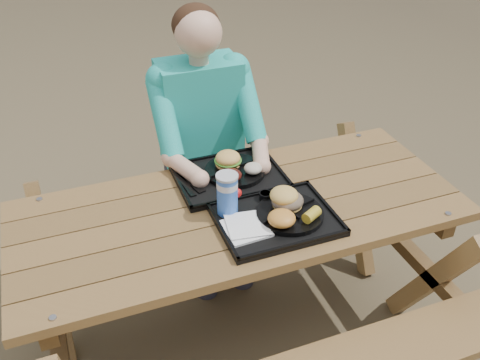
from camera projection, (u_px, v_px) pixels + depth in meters
name	position (u px, v px, depth m)	size (l,w,h in m)	color
ground	(240.00, 332.00, 2.56)	(60.00, 60.00, 0.00)	#999999
picnic_table	(240.00, 275.00, 2.35)	(1.80, 1.49, 0.75)	#999999
tray_near	(276.00, 220.00, 2.05)	(0.45, 0.35, 0.02)	black
tray_far	(229.00, 177.00, 2.30)	(0.45, 0.35, 0.02)	black
plate_near	(290.00, 214.00, 2.06)	(0.26, 0.26, 0.02)	black
plate_far	(235.00, 171.00, 2.31)	(0.26, 0.26, 0.02)	black
napkin_stack	(246.00, 228.00, 1.99)	(0.16, 0.16, 0.02)	white
soda_cup	(227.00, 195.00, 2.04)	(0.08, 0.08, 0.16)	blue
condiment_bbq	(266.00, 196.00, 2.14)	(0.05, 0.05, 0.03)	black
condiment_mustard	(277.00, 195.00, 2.15)	(0.05, 0.05, 0.03)	gold
sandwich	(288.00, 193.00, 2.05)	(0.12, 0.12, 0.12)	#E7B151
mac_cheese	(282.00, 218.00, 1.97)	(0.10, 0.10, 0.05)	gold
corn_cob	(312.00, 215.00, 2.00)	(0.07, 0.07, 0.04)	gold
cutlery_far	(191.00, 182.00, 2.25)	(0.03, 0.18, 0.01)	black
burger	(228.00, 155.00, 2.30)	(0.11, 0.11, 0.10)	#F3B255
baked_beans	(231.00, 175.00, 2.22)	(0.09, 0.09, 0.04)	#45120D
potato_salad	(253.00, 168.00, 2.27)	(0.08, 0.08, 0.04)	beige
diner	(203.00, 156.00, 2.68)	(0.48, 0.84, 1.28)	#1B9EC1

